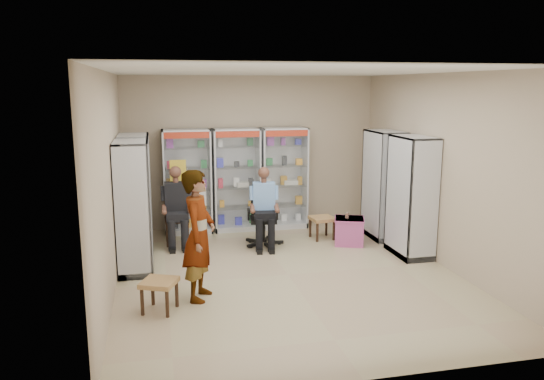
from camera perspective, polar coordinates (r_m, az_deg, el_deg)
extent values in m
plane|color=tan|center=(8.10, 1.71, -9.09)|extent=(6.00, 6.00, 0.00)
cube|color=tan|center=(10.62, -2.23, 4.09)|extent=(5.00, 0.02, 3.00)
cube|color=tan|center=(4.93, 10.43, -4.34)|extent=(5.00, 0.02, 3.00)
cube|color=tan|center=(7.51, -17.06, 0.67)|extent=(0.02, 6.00, 3.00)
cube|color=tan|center=(8.67, 18.01, 1.96)|extent=(0.02, 6.00, 3.00)
cube|color=silver|center=(7.61, 1.84, 12.64)|extent=(5.00, 6.00, 0.02)
cube|color=#AAABB1|center=(10.27, -9.09, 0.90)|extent=(0.90, 0.50, 2.00)
cube|color=silver|center=(10.37, -3.85, 1.11)|extent=(0.90, 0.50, 2.00)
cube|color=#A0A4A7|center=(10.55, 1.26, 1.31)|extent=(0.90, 0.50, 2.00)
cube|color=#B5B9BD|center=(10.03, 11.90, 0.55)|extent=(0.90, 0.50, 2.00)
cube|color=#A3A6AA|center=(9.06, 14.76, -0.70)|extent=(0.90, 0.50, 2.00)
cube|color=#B1B3B9|center=(9.35, -14.43, -0.32)|extent=(0.90, 0.50, 2.00)
cube|color=#ACADB3|center=(8.27, -14.65, -1.80)|extent=(0.90, 0.50, 2.00)
cube|color=black|center=(9.66, -10.21, -3.01)|extent=(0.42, 0.42, 0.94)
cube|color=black|center=(9.42, -0.94, -2.86)|extent=(0.64, 0.64, 1.04)
cube|color=#9E3F6D|center=(9.64, 8.30, -4.39)|extent=(0.63, 0.62, 0.48)
cylinder|color=#5E1C08|center=(9.56, 8.07, -2.71)|extent=(0.07, 0.07, 0.10)
cube|color=#9F7643|center=(9.92, 5.39, -4.06)|extent=(0.46, 0.46, 0.41)
cube|color=#AA8048|center=(6.95, -11.99, -11.05)|extent=(0.54, 0.54, 0.41)
imported|color=gray|center=(7.04, -7.87, -4.85)|extent=(0.61, 0.74, 1.74)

